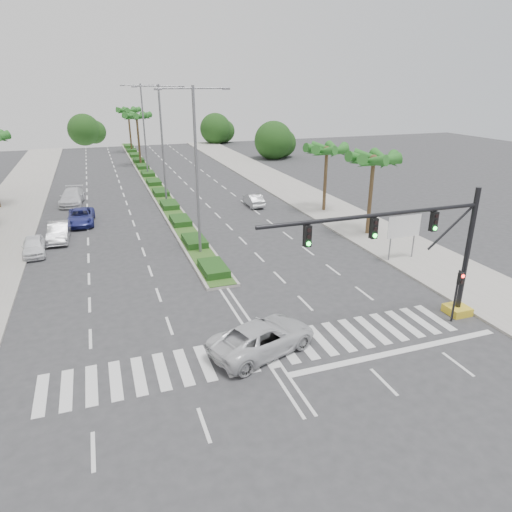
{
  "coord_description": "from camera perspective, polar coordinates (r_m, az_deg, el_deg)",
  "views": [
    {
      "loc": [
        -6.74,
        -17.75,
        12.21
      ],
      "look_at": [
        1.25,
        4.92,
        3.0
      ],
      "focal_mm": 32.0,
      "sensor_mm": 36.0,
      "label": 1
    }
  ],
  "objects": [
    {
      "name": "palm_median_b",
      "position": [
        88.15,
        -15.7,
        16.95
      ],
      "size": [
        4.57,
        4.68,
        8.05
      ],
      "color": "brown",
      "rests_on": "ground"
    },
    {
      "name": "footpath_right",
      "position": [
        45.32,
        10.4,
        5.08
      ],
      "size": [
        6.0,
        120.0,
        0.15
      ],
      "primitive_type": "cube",
      "color": "gray",
      "rests_on": "ground"
    },
    {
      "name": "car_parked_d",
      "position": [
        52.5,
        -22.02,
        6.87
      ],
      "size": [
        2.74,
        5.64,
        1.58
      ],
      "primitive_type": "imported",
      "rotation": [
        0.0,
        0.0,
        -0.1
      ],
      "color": "silver",
      "rests_on": "ground"
    },
    {
      "name": "pedestrian_signal",
      "position": [
        26.38,
        23.94,
        -3.63
      ],
      "size": [
        0.28,
        0.36,
        3.0
      ],
      "color": "black",
      "rests_on": "ground"
    },
    {
      "name": "palm_median_a",
      "position": [
        73.24,
        -14.7,
        16.37
      ],
      "size": [
        4.57,
        4.68,
        8.05
      ],
      "color": "brown",
      "rests_on": "ground"
    },
    {
      "name": "streetlight_mid",
      "position": [
        48.53,
        -11.67,
        14.16
      ],
      "size": [
        5.1,
        0.25,
        12.0
      ],
      "color": "slate",
      "rests_on": "ground"
    },
    {
      "name": "car_parked_a",
      "position": [
        38.11,
        -26.04,
        1.14
      ],
      "size": [
        1.82,
        4.02,
        1.34
      ],
      "primitive_type": "imported",
      "rotation": [
        0.0,
        0.0,
        0.06
      ],
      "color": "white",
      "rests_on": "ground"
    },
    {
      "name": "streetlight_near",
      "position": [
        32.9,
        -7.47,
        11.34
      ],
      "size": [
        5.1,
        0.25,
        12.0
      ],
      "color": "slate",
      "rests_on": "ground"
    },
    {
      "name": "streetlight_far",
      "position": [
        64.33,
        -13.85,
        15.57
      ],
      "size": [
        5.1,
        0.25,
        12.0
      ],
      "color": "slate",
      "rests_on": "ground"
    },
    {
      "name": "car_crossing",
      "position": [
        22.19,
        0.84,
        -10.12
      ],
      "size": [
        5.97,
        4.13,
        1.51
      ],
      "primitive_type": "imported",
      "rotation": [
        0.0,
        0.0,
        1.9
      ],
      "color": "silver",
      "rests_on": "ground"
    },
    {
      "name": "car_right",
      "position": [
        48.05,
        -0.33,
        7.02
      ],
      "size": [
        1.42,
        3.9,
        1.28
      ],
      "primitive_type": "imported",
      "rotation": [
        0.0,
        0.0,
        3.12
      ],
      "color": "#BABBBF",
      "rests_on": "ground"
    },
    {
      "name": "palm_right_near",
      "position": [
        38.67,
        14.48,
        11.38
      ],
      "size": [
        4.57,
        4.68,
        7.05
      ],
      "color": "brown",
      "rests_on": "ground"
    },
    {
      "name": "median_grass",
      "position": [
        64.24,
        -13.24,
        9.66
      ],
      "size": [
        1.8,
        75.0,
        0.04
      ],
      "primitive_type": "cube",
      "color": "#29531C",
      "rests_on": "median"
    },
    {
      "name": "car_parked_c",
      "position": [
        44.67,
        -21.06,
        4.6
      ],
      "size": [
        2.52,
        5.08,
        1.39
      ],
      "primitive_type": "imported",
      "rotation": [
        0.0,
        0.0,
        -0.04
      ],
      "color": "navy",
      "rests_on": "ground"
    },
    {
      "name": "signal_gantry",
      "position": [
        25.46,
        21.19,
        -0.63
      ],
      "size": [
        12.6,
        1.2,
        7.2
      ],
      "color": "gold",
      "rests_on": "ground"
    },
    {
      "name": "palm_right_far",
      "position": [
        45.51,
        8.84,
        12.77
      ],
      "size": [
        4.57,
        4.68,
        6.75
      ],
      "color": "brown",
      "rests_on": "ground"
    },
    {
      "name": "ground",
      "position": [
        22.57,
        1.19,
        -11.79
      ],
      "size": [
        160.0,
        160.0,
        0.0
      ],
      "primitive_type": "plane",
      "color": "#333335",
      "rests_on": "ground"
    },
    {
      "name": "direction_sign",
      "position": [
        34.17,
        17.99,
        3.32
      ],
      "size": [
        2.7,
        0.11,
        3.4
      ],
      "color": "slate",
      "rests_on": "ground"
    },
    {
      "name": "median",
      "position": [
        64.26,
        -13.23,
        9.55
      ],
      "size": [
        2.2,
        75.0,
        0.2
      ],
      "primitive_type": "cube",
      "color": "gray",
      "rests_on": "ground"
    },
    {
      "name": "car_parked_b",
      "position": [
        40.62,
        -23.44,
        2.78
      ],
      "size": [
        1.68,
        4.5,
        1.47
      ],
      "primitive_type": "imported",
      "rotation": [
        0.0,
        0.0,
        -0.03
      ],
      "color": "#B8B9BE",
      "rests_on": "ground"
    }
  ]
}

